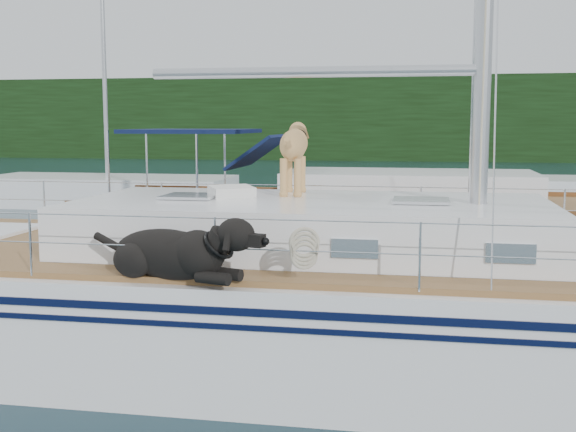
# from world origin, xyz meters

# --- Properties ---
(ground) EXTENTS (120.00, 120.00, 0.00)m
(ground) POSITION_xyz_m (0.00, 0.00, 0.00)
(ground) COLOR black
(ground) RESTS_ON ground
(tree_line) EXTENTS (90.00, 3.00, 6.00)m
(tree_line) POSITION_xyz_m (0.00, 45.00, 3.00)
(tree_line) COLOR black
(tree_line) RESTS_ON ground
(shore_bank) EXTENTS (92.00, 1.00, 1.20)m
(shore_bank) POSITION_xyz_m (0.00, 46.20, 0.60)
(shore_bank) COLOR #595147
(shore_bank) RESTS_ON ground
(main_sailboat) EXTENTS (12.00, 4.03, 14.01)m
(main_sailboat) POSITION_xyz_m (0.09, -0.00, 0.68)
(main_sailboat) COLOR white
(main_sailboat) RESTS_ON ground
(neighbor_sailboat) EXTENTS (11.00, 3.50, 13.30)m
(neighbor_sailboat) POSITION_xyz_m (0.68, 6.36, 0.63)
(neighbor_sailboat) COLOR white
(neighbor_sailboat) RESTS_ON ground
(bg_boat_west) EXTENTS (8.00, 3.00, 11.65)m
(bg_boat_west) POSITION_xyz_m (-8.00, 14.00, 0.45)
(bg_boat_west) COLOR white
(bg_boat_west) RESTS_ON ground
(bg_boat_center) EXTENTS (7.20, 3.00, 11.65)m
(bg_boat_center) POSITION_xyz_m (4.00, 16.00, 0.45)
(bg_boat_center) COLOR white
(bg_boat_center) RESTS_ON ground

